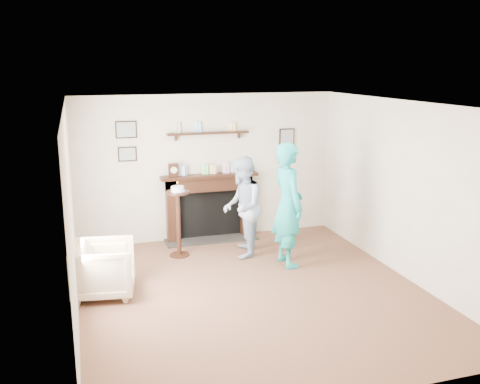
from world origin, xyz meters
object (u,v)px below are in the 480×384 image
object	(u,v)px
woman	(287,264)
pedestal_table	(178,211)
armchair	(106,294)
man	(242,255)

from	to	relation	value
woman	pedestal_table	size ratio (longest dim) A/B	1.55
armchair	man	distance (m)	2.36
woman	pedestal_table	world-z (taller)	pedestal_table
armchair	woman	size ratio (longest dim) A/B	0.42
pedestal_table	woman	bearing A→B (deg)	-29.52
man	pedestal_table	distance (m)	1.25
armchair	woman	bearing A→B (deg)	-74.36
pedestal_table	man	bearing A→B (deg)	-16.30
man	woman	size ratio (longest dim) A/B	0.85
armchair	woman	world-z (taller)	woman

